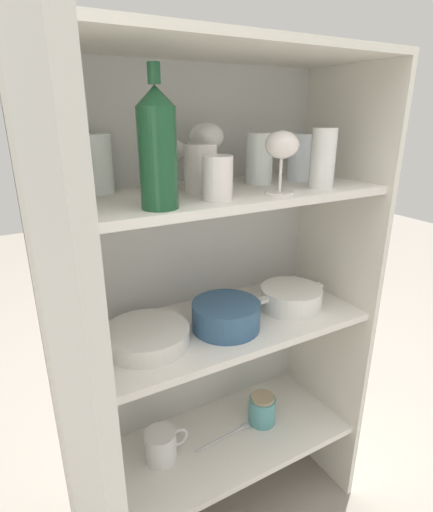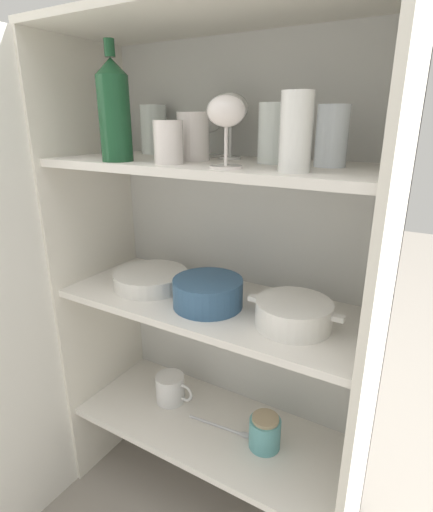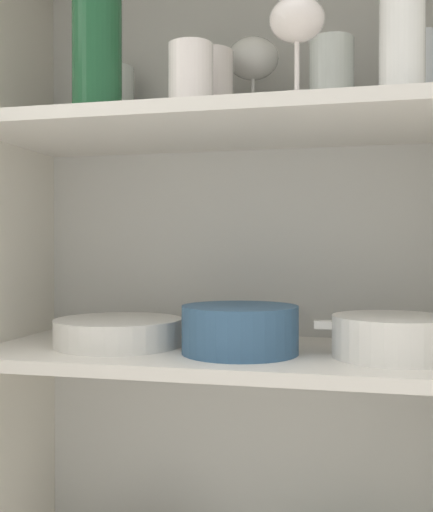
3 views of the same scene
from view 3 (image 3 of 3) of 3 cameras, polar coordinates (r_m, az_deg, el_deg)
The scene contains 17 objects.
cupboard_back_panel at distance 1.15m, azimuth 3.70°, elevation -7.97°, with size 0.86×0.02×1.36m, color silver.
cupboard_side_left at distance 1.13m, azimuth -19.57°, elevation -8.11°, with size 0.02×0.37×1.36m, color silver.
shelf_board_middle at distance 0.98m, azimuth 2.04°, elevation -9.47°, with size 0.82×0.33×0.02m, color silver.
shelf_board_upper at distance 0.98m, azimuth 2.05°, elevation 12.18°, with size 0.82×0.33×0.02m, color silver.
tumbler_glass_0 at distance 1.02m, azimuth 10.90°, elevation 16.12°, with size 0.07×0.07×0.13m.
tumbler_glass_1 at distance 1.01m, azimuth 18.68°, elevation 15.97°, with size 0.07×0.07×0.12m.
tumbler_glass_2 at distance 1.18m, azimuth -9.75°, elevation 14.10°, with size 0.08×0.08×0.13m.
tumbler_glass_3 at distance 0.92m, azimuth -2.47°, elevation 16.68°, with size 0.07×0.07×0.09m.
tumbler_glass_4 at distance 0.90m, azimuth 17.26°, elevation 18.76°, with size 0.06×0.06×0.15m.
tumbler_glass_5 at distance 1.00m, azimuth -0.68°, elevation 15.81°, with size 0.08×0.08×0.11m.
wine_glass_0 at distance 1.08m, azimuth 3.48°, elevation 18.04°, with size 0.09×0.09×0.16m.
wine_glass_1 at distance 1.12m, azimuth -0.55°, elevation 15.57°, with size 0.07×0.07×0.12m.
wine_glass_2 at distance 0.89m, azimuth 7.67°, elevation 20.91°, with size 0.08×0.08×0.14m.
wine_bottle at distance 0.97m, azimuth -11.31°, elevation 20.05°, with size 0.07×0.07×0.26m.
plate_stack_white at distance 1.03m, azimuth -9.34°, elevation -7.16°, with size 0.21×0.21×0.04m.
mixing_bowl_large at distance 0.94m, azimuth 2.25°, elevation -6.81°, with size 0.18×0.18×0.07m.
casserole_dish at distance 0.94m, azimuth 16.48°, elevation -7.40°, with size 0.23×0.18×0.06m.
Camera 3 is at (0.18, -0.78, 0.85)m, focal length 42.00 mm.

